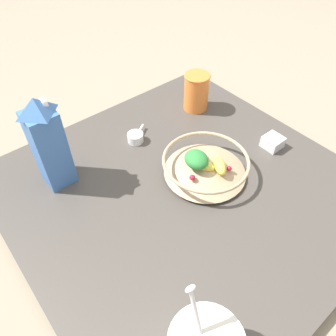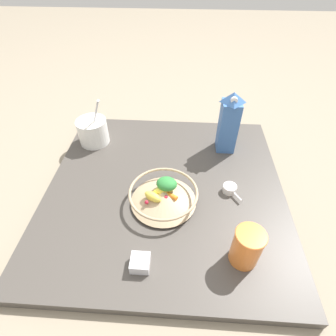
{
  "view_description": "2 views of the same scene",
  "coord_description": "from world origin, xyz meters",
  "px_view_note": "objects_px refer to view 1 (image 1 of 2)",
  "views": [
    {
      "loc": [
        -0.44,
        0.42,
        0.74
      ],
      "look_at": [
        0.02,
        0.04,
        0.13
      ],
      "focal_mm": 35.0,
      "sensor_mm": 36.0,
      "label": 1
    },
    {
      "loc": [
        0.06,
        -0.69,
        0.8
      ],
      "look_at": [
        0.01,
        0.0,
        0.13
      ],
      "focal_mm": 28.0,
      "sensor_mm": 36.0,
      "label": 2
    }
  ],
  "objects_px": {
    "fruit_bowl": "(204,164)",
    "milk_carton": "(48,143)",
    "drinking_cup": "(196,91)",
    "spice_jar": "(273,142)"
  },
  "relations": [
    {
      "from": "milk_carton",
      "to": "drinking_cup",
      "type": "xyz_separation_m",
      "value": [
        0.01,
        -0.54,
        -0.07
      ]
    },
    {
      "from": "drinking_cup",
      "to": "spice_jar",
      "type": "bearing_deg",
      "value": -171.92
    },
    {
      "from": "fruit_bowl",
      "to": "spice_jar",
      "type": "distance_m",
      "value": 0.26
    },
    {
      "from": "drinking_cup",
      "to": "spice_jar",
      "type": "distance_m",
      "value": 0.32
    },
    {
      "from": "fruit_bowl",
      "to": "drinking_cup",
      "type": "height_order",
      "value": "drinking_cup"
    },
    {
      "from": "fruit_bowl",
      "to": "milk_carton",
      "type": "bearing_deg",
      "value": 53.21
    },
    {
      "from": "fruit_bowl",
      "to": "drinking_cup",
      "type": "relative_size",
      "value": 1.88
    },
    {
      "from": "milk_carton",
      "to": "drinking_cup",
      "type": "distance_m",
      "value": 0.54
    },
    {
      "from": "spice_jar",
      "to": "drinking_cup",
      "type": "bearing_deg",
      "value": 8.08
    },
    {
      "from": "fruit_bowl",
      "to": "drinking_cup",
      "type": "bearing_deg",
      "value": -38.81
    }
  ]
}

